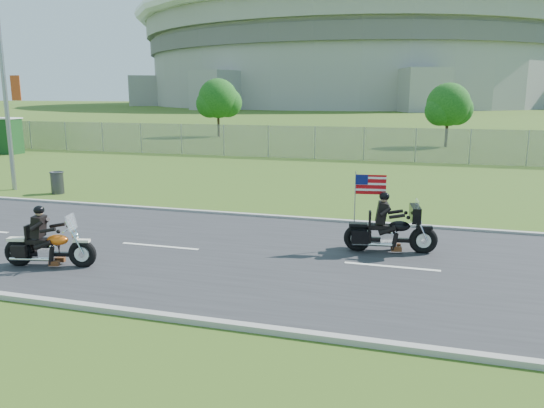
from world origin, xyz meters
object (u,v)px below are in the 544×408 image
(porta_toilet_a, at_px, (11,137))
(motorcycle_follow, at_px, (390,232))
(streetlight, at_px, (5,52))
(motorcycle_lead, at_px, (48,248))
(trash_can, at_px, (57,183))

(porta_toilet_a, relative_size, motorcycle_follow, 0.98)
(streetlight, relative_size, motorcycle_lead, 4.57)
(streetlight, height_order, motorcycle_lead, streetlight)
(porta_toilet_a, xyz_separation_m, trash_can, (12.35, -11.24, -0.72))
(streetlight, height_order, porta_toilet_a, streetlight)
(motorcycle_lead, distance_m, trash_can, 9.91)
(streetlight, relative_size, porta_toilet_a, 4.35)
(trash_can, bearing_deg, streetlight, 168.78)
(trash_can, bearing_deg, motorcycle_follow, -18.51)
(porta_toilet_a, relative_size, motorcycle_lead, 1.05)
(porta_toilet_a, height_order, motorcycle_follow, porta_toilet_a)
(streetlight, distance_m, motorcycle_follow, 17.37)
(motorcycle_lead, bearing_deg, motorcycle_follow, 11.69)
(porta_toilet_a, bearing_deg, trash_can, -42.32)
(streetlight, xyz_separation_m, trash_can, (2.33, -0.46, -5.21))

